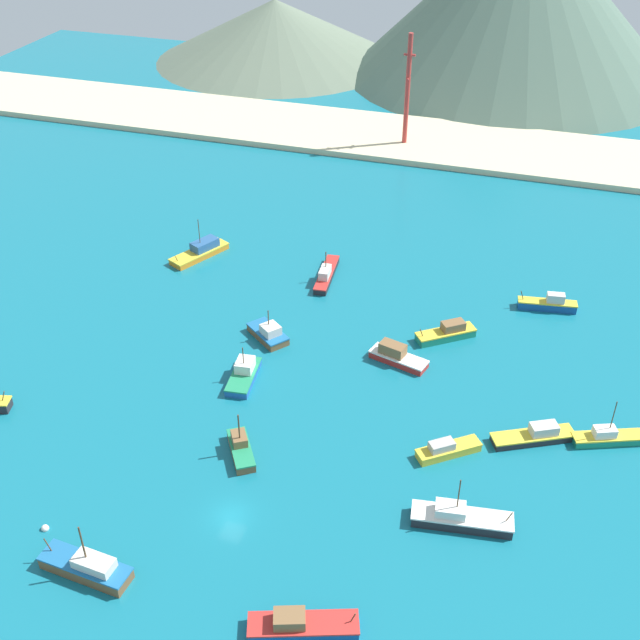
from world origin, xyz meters
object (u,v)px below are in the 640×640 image
at_px(fishing_boat_2, 535,435).
at_px(fishing_boat_10, 244,374).
at_px(fishing_boat_12, 447,333).
at_px(fishing_boat_14, 301,625).
at_px(fishing_boat_1, 326,274).
at_px(fishing_boat_4, 460,518).
at_px(fishing_boat_6, 201,251).
at_px(fishing_boat_11, 549,304).
at_px(radio_tower, 407,91).
at_px(fishing_boat_15, 447,449).
at_px(fishing_boat_8, 611,437).
at_px(fishing_boat_3, 397,356).
at_px(fishing_boat_13, 269,333).
at_px(buoy_0, 45,528).
at_px(fishing_boat_7, 87,567).
at_px(fishing_boat_5, 241,448).

bearing_deg(fishing_boat_2, fishing_boat_10, 179.40).
height_order(fishing_boat_12, fishing_boat_14, fishing_boat_12).
xyz_separation_m(fishing_boat_1, fishing_boat_14, (16.36, -60.98, -0.02)).
height_order(fishing_boat_4, fishing_boat_12, fishing_boat_4).
xyz_separation_m(fishing_boat_6, fishing_boat_11, (56.32, 0.85, 0.03)).
height_order(fishing_boat_14, radio_tower, radio_tower).
distance_m(fishing_boat_15, radio_tower, 94.95).
bearing_deg(radio_tower, fishing_boat_8, -62.20).
height_order(fishing_boat_3, fishing_boat_13, fishing_boat_13).
height_order(fishing_boat_2, fishing_boat_15, fishing_boat_2).
bearing_deg(buoy_0, fishing_boat_3, 54.09).
bearing_deg(buoy_0, fishing_boat_12, 53.98).
height_order(fishing_boat_2, radio_tower, radio_tower).
distance_m(fishing_boat_7, fishing_boat_11, 74.68).
bearing_deg(fishing_boat_14, fishing_boat_4, 55.23).
relative_size(fishing_boat_1, buoy_0, 13.67).
bearing_deg(fishing_boat_11, fishing_boat_5, -127.12).
xyz_separation_m(fishing_boat_3, fishing_boat_14, (0.84, -43.15, -0.15)).
relative_size(fishing_boat_12, fishing_boat_15, 1.12).
distance_m(fishing_boat_1, fishing_boat_6, 22.08).
xyz_separation_m(fishing_boat_13, fishing_boat_14, (19.37, -42.98, -0.09)).
distance_m(fishing_boat_8, fishing_boat_12, 27.19).
bearing_deg(buoy_0, fishing_boat_14, -6.31).
bearing_deg(radio_tower, fishing_boat_11, -58.24).
bearing_deg(radio_tower, fishing_boat_2, -67.69).
xyz_separation_m(fishing_boat_3, fishing_boat_6, (-37.59, 18.64, -0.05)).
distance_m(fishing_boat_1, fishing_boat_4, 52.10).
bearing_deg(fishing_boat_10, fishing_boat_4, -27.20).
bearing_deg(fishing_boat_1, fishing_boat_6, 177.89).
xyz_separation_m(fishing_boat_8, fishing_boat_12, (-22.44, 15.36, 0.15)).
bearing_deg(fishing_boat_8, radio_tower, 117.80).
bearing_deg(fishing_boat_11, fishing_boat_8, -71.19).
bearing_deg(buoy_0, fishing_boat_4, 18.54).
bearing_deg(fishing_boat_10, fishing_boat_13, 91.05).
height_order(fishing_boat_6, radio_tower, radio_tower).
bearing_deg(fishing_boat_6, fishing_boat_15, -36.08).
distance_m(fishing_boat_7, fishing_boat_10, 33.75).
relative_size(fishing_boat_5, fishing_boat_15, 0.93).
height_order(fishing_boat_1, fishing_boat_5, fishing_boat_5).
distance_m(fishing_boat_3, fishing_boat_15, 18.55).
relative_size(fishing_boat_11, fishing_boat_15, 1.18).
bearing_deg(radio_tower, buoy_0, -96.58).
relative_size(fishing_boat_5, fishing_boat_13, 0.97).
bearing_deg(fishing_boat_13, buoy_0, -104.60).
distance_m(fishing_boat_10, fishing_boat_14, 38.44).
bearing_deg(buoy_0, fishing_boat_5, 47.53).
relative_size(fishing_boat_2, fishing_boat_3, 1.19).
bearing_deg(fishing_boat_13, fishing_boat_8, -9.33).
height_order(fishing_boat_10, fishing_boat_15, fishing_boat_10).
relative_size(fishing_boat_4, buoy_0, 13.51).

